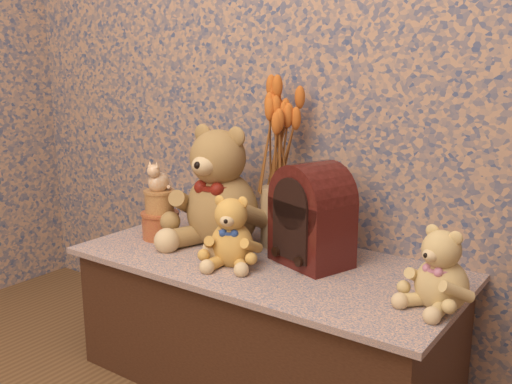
% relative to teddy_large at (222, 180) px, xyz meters
% --- Properties ---
extents(display_shelf, '(1.28, 0.60, 0.44)m').
position_rel_teddy_large_xyz_m(display_shelf, '(0.24, -0.07, -0.45)').
color(display_shelf, '#394E74').
rests_on(display_shelf, ground).
extents(teddy_large, '(0.39, 0.45, 0.46)m').
position_rel_teddy_large_xyz_m(teddy_large, '(0.00, 0.00, 0.00)').
color(teddy_large, olive).
rests_on(teddy_large, display_shelf).
extents(teddy_medium, '(0.27, 0.29, 0.24)m').
position_rel_teddy_large_xyz_m(teddy_medium, '(0.17, -0.16, -0.11)').
color(teddy_medium, gold).
rests_on(teddy_medium, display_shelf).
extents(teddy_small, '(0.26, 0.28, 0.24)m').
position_rel_teddy_large_xyz_m(teddy_small, '(0.83, -0.10, -0.11)').
color(teddy_small, tan).
rests_on(teddy_small, display_shelf).
extents(cathedral_radio, '(0.28, 0.24, 0.33)m').
position_rel_teddy_large_xyz_m(cathedral_radio, '(0.38, -0.01, -0.06)').
color(cathedral_radio, '#360D09').
rests_on(cathedral_radio, display_shelf).
extents(ceramic_vase, '(0.15, 0.15, 0.21)m').
position_rel_teddy_large_xyz_m(ceramic_vase, '(0.18, 0.09, -0.12)').
color(ceramic_vase, tan).
rests_on(ceramic_vase, display_shelf).
extents(dried_stalks, '(0.27, 0.27, 0.41)m').
position_rel_teddy_large_xyz_m(dried_stalks, '(0.18, 0.09, 0.19)').
color(dried_stalks, '#C85E20').
rests_on(dried_stalks, ceramic_vase).
extents(biscuit_tin_lower, '(0.14, 0.14, 0.10)m').
position_rel_teddy_large_xyz_m(biscuit_tin_lower, '(-0.21, -0.10, -0.18)').
color(biscuit_tin_lower, '#BD7637').
rests_on(biscuit_tin_lower, display_shelf).
extents(biscuit_tin_upper, '(0.14, 0.14, 0.08)m').
position_rel_teddy_large_xyz_m(biscuit_tin_upper, '(-0.21, -0.10, -0.09)').
color(biscuit_tin_upper, '#DFB561').
rests_on(biscuit_tin_upper, biscuit_tin_lower).
extents(cat_figurine, '(0.10, 0.10, 0.11)m').
position_rel_teddy_large_xyz_m(cat_figurine, '(-0.21, -0.10, 0.01)').
color(cat_figurine, silver).
rests_on(cat_figurine, biscuit_tin_upper).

